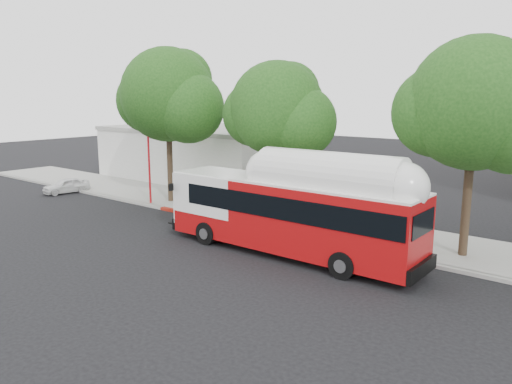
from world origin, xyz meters
TOP-DOWN VIEW (x-y plane):
  - ground at (0.00, 0.00)m, footprint 120.00×120.00m
  - sidewalk at (0.00, 6.50)m, footprint 60.00×5.00m
  - curb_strip at (0.00, 3.90)m, footprint 60.00×0.30m
  - red_curb_segment at (-3.00, 3.90)m, footprint 10.00×0.32m
  - street_tree_left at (-8.53, 5.56)m, footprint 6.67×5.80m
  - street_tree_mid at (-0.59, 6.06)m, footprint 5.75×5.00m
  - street_tree_right at (9.44, 5.86)m, footprint 6.21×5.40m
  - low_commercial_bldg at (-14.00, 14.00)m, footprint 16.20×10.20m
  - transit_bus at (3.00, 1.59)m, footprint 12.58×2.74m
  - parked_car at (-17.27, 3.10)m, footprint 3.32×1.82m
  - signal_pole at (-9.50, 4.25)m, footprint 0.13×0.44m

SIDE VIEW (x-z plane):
  - ground at x=0.00m, z-range 0.00..0.00m
  - sidewalk at x=0.00m, z-range 0.00..0.15m
  - curb_strip at x=0.00m, z-range 0.00..0.15m
  - red_curb_segment at x=-3.00m, z-range 0.00..0.16m
  - parked_car at x=-17.27m, z-range 0.00..1.07m
  - transit_bus at x=3.00m, z-range -0.12..3.59m
  - low_commercial_bldg at x=-14.00m, z-range 0.03..4.28m
  - signal_pole at x=-9.50m, z-range 0.06..4.74m
  - street_tree_mid at x=-0.59m, z-range 1.60..10.22m
  - street_tree_right at x=9.44m, z-range 1.67..10.85m
  - street_tree_left at x=-8.53m, z-range 1.73..11.47m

